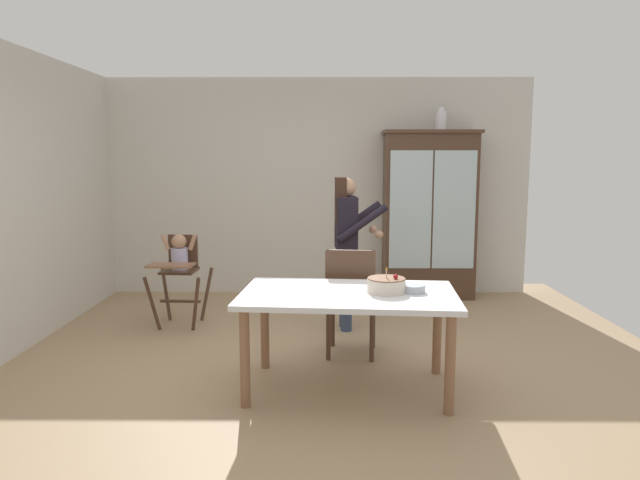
{
  "coord_description": "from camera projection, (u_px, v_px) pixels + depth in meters",
  "views": [
    {
      "loc": [
        0.08,
        -4.68,
        1.71
      ],
      "look_at": [
        0.05,
        0.7,
        0.95
      ],
      "focal_mm": 32.41,
      "sensor_mm": 36.0,
      "label": 1
    }
  ],
  "objects": [
    {
      "name": "birthday_cake",
      "position": [
        386.0,
        285.0,
        4.22
      ],
      "size": [
        0.28,
        0.28,
        0.19
      ],
      "color": "beige",
      "rests_on": "dining_table"
    },
    {
      "name": "high_chair_with_toddler",
      "position": [
        179.0,
        263.0,
        5.9
      ],
      "size": [
        0.6,
        0.7,
        0.95
      ],
      "rotation": [
        0.0,
        0.0,
        -0.05
      ],
      "color": "#4C3323",
      "rests_on": "ground_plane"
    },
    {
      "name": "dining_chair_far_side",
      "position": [
        351.0,
        295.0,
        4.93
      ],
      "size": [
        0.49,
        0.49,
        0.96
      ],
      "rotation": [
        0.0,
        0.0,
        3.03
      ],
      "color": "#4C3323",
      "rests_on": "ground_plane"
    },
    {
      "name": "china_cabinet",
      "position": [
        429.0,
        215.0,
        7.07
      ],
      "size": [
        1.16,
        0.48,
        2.05
      ],
      "color": "#4C3323",
      "rests_on": "ground_plane"
    },
    {
      "name": "wall_back",
      "position": [
        317.0,
        187.0,
        7.29
      ],
      "size": [
        5.32,
        0.06,
        2.7
      ],
      "primitive_type": "cube",
      "color": "beige",
      "rests_on": "ground_plane"
    },
    {
      "name": "serving_bowl",
      "position": [
        413.0,
        288.0,
        4.23
      ],
      "size": [
        0.18,
        0.18,
        0.05
      ],
      "primitive_type": "cylinder",
      "color": "#B2BCC6",
      "rests_on": "dining_table"
    },
    {
      "name": "adult_person",
      "position": [
        347.0,
        234.0,
        5.73
      ],
      "size": [
        0.52,
        0.5,
        1.53
      ],
      "rotation": [
        0.0,
        0.0,
        1.63
      ],
      "color": "#33425B",
      "rests_on": "ground_plane"
    },
    {
      "name": "dining_table",
      "position": [
        348.0,
        304.0,
        4.24
      ],
      "size": [
        1.64,
        1.06,
        0.74
      ],
      "color": "silver",
      "rests_on": "ground_plane"
    },
    {
      "name": "ceramic_vase",
      "position": [
        441.0,
        120.0,
        6.91
      ],
      "size": [
        0.13,
        0.13,
        0.27
      ],
      "color": "white",
      "rests_on": "china_cabinet"
    },
    {
      "name": "ground_plane",
      "position": [
        314.0,
        363.0,
        4.88
      ],
      "size": [
        6.24,
        6.24,
        0.0
      ],
      "primitive_type": "plane",
      "color": "tan"
    }
  ]
}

